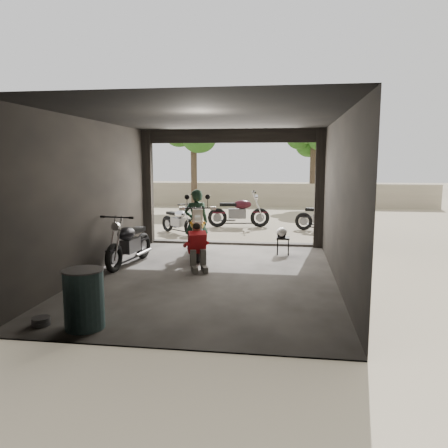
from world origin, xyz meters
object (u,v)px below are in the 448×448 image
(main_bike, at_px, (197,230))
(stool, at_px, (283,240))
(outside_bike_c, at_px, (324,215))
(outside_bike_b, at_px, (239,209))
(rider, at_px, (196,222))
(helmet, at_px, (282,232))
(outside_bike_a, at_px, (178,218))
(left_bike, at_px, (129,239))
(mechanic, at_px, (198,249))
(sign_post, at_px, (345,193))
(oil_drum, at_px, (84,300))

(main_bike, relative_size, stool, 4.33)
(outside_bike_c, bearing_deg, outside_bike_b, 98.15)
(rider, height_order, helmet, rider)
(outside_bike_a, bearing_deg, left_bike, -141.82)
(outside_bike_c, bearing_deg, helmet, -179.62)
(outside_bike_b, distance_m, mechanic, 6.32)
(outside_bike_a, xyz_separation_m, outside_bike_c, (4.69, 1.11, 0.06))
(main_bike, bearing_deg, outside_bike_b, 71.40)
(sign_post, bearing_deg, main_bike, -141.30)
(outside_bike_a, relative_size, outside_bike_b, 0.79)
(outside_bike_a, distance_m, mechanic, 4.90)
(rider, xyz_separation_m, mechanic, (0.39, -1.72, -0.33))
(outside_bike_b, height_order, helmet, outside_bike_b)
(sign_post, bearing_deg, stool, -128.36)
(outside_bike_b, height_order, sign_post, sign_post)
(outside_bike_b, height_order, oil_drum, outside_bike_b)
(outside_bike_c, xyz_separation_m, sign_post, (0.32, -2.71, 0.93))
(outside_bike_a, bearing_deg, sign_post, -68.78)
(mechanic, bearing_deg, outside_bike_a, 87.52)
(helmet, bearing_deg, outside_bike_a, 141.42)
(rider, relative_size, stool, 3.64)
(main_bike, height_order, rider, rider)
(outside_bike_b, height_order, rider, rider)
(outside_bike_a, relative_size, helmet, 5.42)
(main_bike, xyz_separation_m, helmet, (2.07, 0.38, -0.07))
(main_bike, distance_m, mechanic, 1.52)
(outside_bike_a, bearing_deg, outside_bike_c, -37.78)
(mechanic, distance_m, stool, 2.60)
(outside_bike_c, relative_size, sign_post, 0.76)
(main_bike, height_order, helmet, main_bike)
(rider, xyz_separation_m, stool, (2.19, 0.16, -0.44))
(left_bike, distance_m, mechanic, 1.68)
(outside_bike_b, distance_m, rider, 4.64)
(oil_drum, bearing_deg, left_bike, 100.92)
(outside_bike_a, bearing_deg, stool, -90.12)
(main_bike, bearing_deg, outside_bike_c, 38.67)
(outside_bike_a, height_order, stool, outside_bike_a)
(left_bike, relative_size, mechanic, 1.78)
(outside_bike_b, distance_m, oil_drum, 9.82)
(oil_drum, bearing_deg, mechanic, 74.91)
(main_bike, xyz_separation_m, stool, (2.11, 0.40, -0.27))
(outside_bike_c, height_order, oil_drum, outside_bike_c)
(stool, bearing_deg, mechanic, -133.73)
(mechanic, relative_size, stool, 2.18)
(outside_bike_c, height_order, sign_post, sign_post)
(outside_bike_b, distance_m, outside_bike_c, 2.97)
(mechanic, relative_size, sign_post, 0.44)
(rider, xyz_separation_m, helmet, (2.14, 0.14, -0.24))
(outside_bike_c, xyz_separation_m, helmet, (-1.34, -3.88, 0.00))
(outside_bike_c, xyz_separation_m, rider, (-3.48, -4.02, 0.25))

